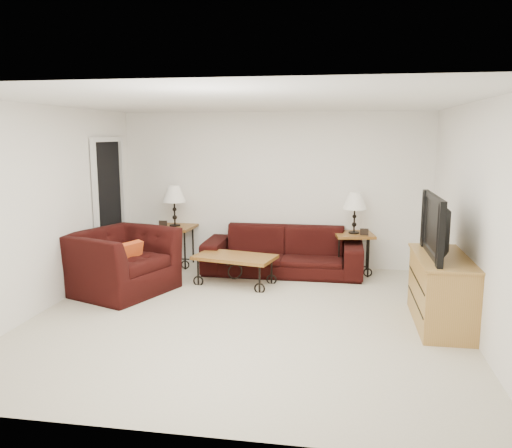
{
  "coord_description": "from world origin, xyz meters",
  "views": [
    {
      "loc": [
        1.08,
        -5.77,
        2.14
      ],
      "look_at": [
        0.0,
        0.7,
        1.0
      ],
      "focal_mm": 36.09,
      "sensor_mm": 36.0,
      "label": 1
    }
  ],
  "objects_px": {
    "sofa": "(283,251)",
    "armchair": "(121,262)",
    "tv_stand": "(441,291)",
    "side_table_left": "(176,246)",
    "coffee_table": "(235,270)",
    "lamp_left": "(174,206)",
    "lamp_right": "(355,213)",
    "backpack": "(322,266)",
    "television": "(444,226)",
    "side_table_right": "(353,253)"
  },
  "relations": [
    {
      "from": "side_table_right",
      "to": "armchair",
      "type": "relative_size",
      "value": 0.48
    },
    {
      "from": "lamp_left",
      "to": "television",
      "type": "bearing_deg",
      "value": -28.8
    },
    {
      "from": "side_table_right",
      "to": "television",
      "type": "relative_size",
      "value": 0.53
    },
    {
      "from": "coffee_table",
      "to": "tv_stand",
      "type": "xyz_separation_m",
      "value": [
        2.64,
        -1.18,
        0.19
      ]
    },
    {
      "from": "side_table_left",
      "to": "lamp_right",
      "type": "bearing_deg",
      "value": 0.0
    },
    {
      "from": "lamp_right",
      "to": "television",
      "type": "distance_m",
      "value": 2.29
    },
    {
      "from": "side_table_left",
      "to": "backpack",
      "type": "height_order",
      "value": "side_table_left"
    },
    {
      "from": "coffee_table",
      "to": "side_table_right",
      "type": "bearing_deg",
      "value": 28.32
    },
    {
      "from": "backpack",
      "to": "lamp_left",
      "type": "bearing_deg",
      "value": 146.92
    },
    {
      "from": "sofa",
      "to": "side_table_right",
      "type": "relative_size",
      "value": 3.86
    },
    {
      "from": "lamp_left",
      "to": "lamp_right",
      "type": "distance_m",
      "value": 2.89
    },
    {
      "from": "tv_stand",
      "to": "television",
      "type": "height_order",
      "value": "television"
    },
    {
      "from": "side_table_left",
      "to": "armchair",
      "type": "bearing_deg",
      "value": -100.36
    },
    {
      "from": "armchair",
      "to": "tv_stand",
      "type": "height_order",
      "value": "armchair"
    },
    {
      "from": "sofa",
      "to": "backpack",
      "type": "height_order",
      "value": "sofa"
    },
    {
      "from": "side_table_left",
      "to": "television",
      "type": "xyz_separation_m",
      "value": [
        3.81,
        -2.09,
        0.81
      ]
    },
    {
      "from": "coffee_table",
      "to": "backpack",
      "type": "distance_m",
      "value": 1.31
    },
    {
      "from": "side_table_left",
      "to": "tv_stand",
      "type": "distance_m",
      "value": 4.36
    },
    {
      "from": "side_table_right",
      "to": "coffee_table",
      "type": "bearing_deg",
      "value": -151.68
    },
    {
      "from": "lamp_left",
      "to": "tv_stand",
      "type": "distance_m",
      "value": 4.4
    },
    {
      "from": "side_table_left",
      "to": "coffee_table",
      "type": "distance_m",
      "value": 1.51
    },
    {
      "from": "armchair",
      "to": "tv_stand",
      "type": "distance_m",
      "value": 4.15
    },
    {
      "from": "side_table_left",
      "to": "coffee_table",
      "type": "xyz_separation_m",
      "value": [
        1.19,
        -0.91,
        -0.12
      ]
    },
    {
      "from": "side_table_right",
      "to": "lamp_right",
      "type": "distance_m",
      "value": 0.63
    },
    {
      "from": "side_table_right",
      "to": "lamp_left",
      "type": "relative_size",
      "value": 0.96
    },
    {
      "from": "sofa",
      "to": "television",
      "type": "bearing_deg",
      "value": -43.66
    },
    {
      "from": "tv_stand",
      "to": "lamp_right",
      "type": "bearing_deg",
      "value": 114.18
    },
    {
      "from": "tv_stand",
      "to": "backpack",
      "type": "xyz_separation_m",
      "value": [
        -1.4,
        1.63,
        -0.19
      ]
    },
    {
      "from": "sofa",
      "to": "coffee_table",
      "type": "distance_m",
      "value": 0.97
    },
    {
      "from": "armchair",
      "to": "backpack",
      "type": "relative_size",
      "value": 3.08
    },
    {
      "from": "sofa",
      "to": "tv_stand",
      "type": "distance_m",
      "value": 2.79
    },
    {
      "from": "side_table_right",
      "to": "television",
      "type": "xyz_separation_m",
      "value": [
        0.92,
        -2.09,
        0.83
      ]
    },
    {
      "from": "coffee_table",
      "to": "tv_stand",
      "type": "height_order",
      "value": "tv_stand"
    },
    {
      "from": "lamp_left",
      "to": "lamp_right",
      "type": "xyz_separation_m",
      "value": [
        2.89,
        0.0,
        -0.04
      ]
    },
    {
      "from": "lamp_left",
      "to": "coffee_table",
      "type": "relative_size",
      "value": 0.58
    },
    {
      "from": "side_table_right",
      "to": "television",
      "type": "height_order",
      "value": "television"
    },
    {
      "from": "coffee_table",
      "to": "backpack",
      "type": "relative_size",
      "value": 2.68
    },
    {
      "from": "side_table_right",
      "to": "lamp_right",
      "type": "bearing_deg",
      "value": 0.0
    },
    {
      "from": "sofa",
      "to": "lamp_right",
      "type": "xyz_separation_m",
      "value": [
        1.08,
        0.18,
        0.59
      ]
    },
    {
      "from": "sofa",
      "to": "armchair",
      "type": "bearing_deg",
      "value": -147.32
    },
    {
      "from": "television",
      "to": "sofa",
      "type": "bearing_deg",
      "value": -133.66
    },
    {
      "from": "television",
      "to": "backpack",
      "type": "xyz_separation_m",
      "value": [
        -1.38,
        1.63,
        -0.93
      ]
    },
    {
      "from": "armchair",
      "to": "television",
      "type": "bearing_deg",
      "value": -76.69
    },
    {
      "from": "armchair",
      "to": "side_table_left",
      "type": "bearing_deg",
      "value": 11.02
    },
    {
      "from": "side_table_left",
      "to": "armchair",
      "type": "relative_size",
      "value": 0.51
    },
    {
      "from": "lamp_left",
      "to": "side_table_right",
      "type": "bearing_deg",
      "value": 0.0
    },
    {
      "from": "side_table_right",
      "to": "lamp_left",
      "type": "height_order",
      "value": "lamp_left"
    },
    {
      "from": "lamp_left",
      "to": "armchair",
      "type": "height_order",
      "value": "lamp_left"
    },
    {
      "from": "side_table_right",
      "to": "side_table_left",
      "type": "bearing_deg",
      "value": 180.0
    },
    {
      "from": "sofa",
      "to": "television",
      "type": "xyz_separation_m",
      "value": [
        2.0,
        -1.91,
        0.79
      ]
    }
  ]
}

